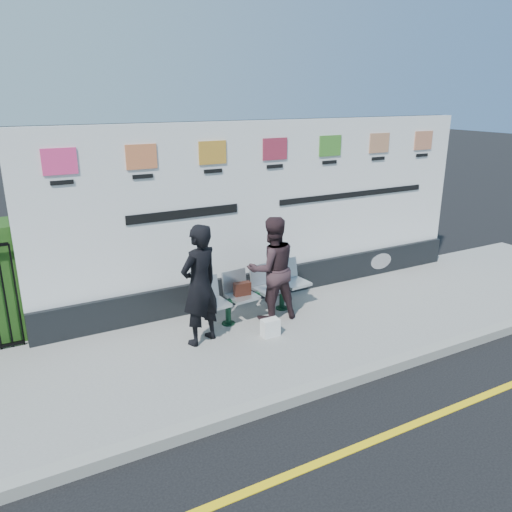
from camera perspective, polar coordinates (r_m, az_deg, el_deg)
The scene contains 10 objects.
ground at distance 6.06m, azimuth 16.72°, elevation -18.32°, with size 80.00×80.00×0.00m, color black.
pavement at distance 7.69m, azimuth 3.54°, elevation -8.73°, with size 14.00×3.00×0.12m, color gray.
kerb at distance 6.62m, azimuth 10.57°, elevation -13.67°, with size 14.00×0.18×0.14m, color gray.
yellow_line at distance 6.06m, azimuth 16.72°, elevation -18.29°, with size 14.00×0.10×0.01m, color yellow.
billboard at distance 8.54m, azimuth 1.81°, elevation 3.81°, with size 8.00×0.30×3.00m.
bench at distance 7.99m, azimuth -0.00°, elevation -5.48°, with size 1.97×0.52×0.42m, color #B2B8BC, non-canonical shape.
woman_left at distance 6.98m, azimuth -6.46°, elevation -3.32°, with size 0.64×0.42×1.74m, color black.
woman_right at distance 7.71m, azimuth 1.83°, elevation -1.46°, with size 0.80×0.63×1.65m, color #312024.
handbag_brown at distance 7.73m, azimuth -1.59°, elevation -3.77°, with size 0.26×0.11×0.21m, color black.
carrier_bag_white at distance 7.40m, azimuth 1.65°, elevation -8.18°, with size 0.26×0.16×0.26m, color white.
Camera 1 is at (-3.66, -3.31, 3.52)m, focal length 35.00 mm.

